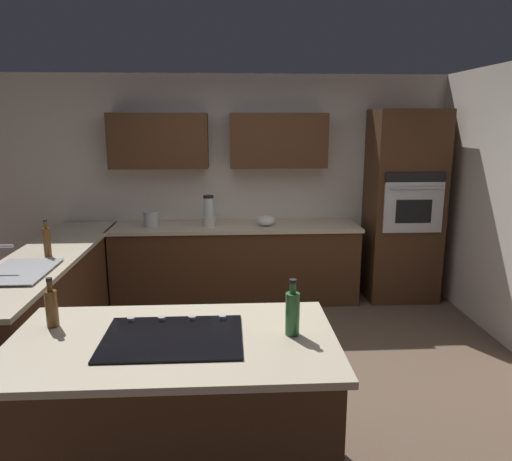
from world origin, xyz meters
TOP-DOWN VIEW (x-y plane):
  - ground_plane at (0.00, 0.00)m, footprint 14.00×14.00m
  - wall_back at (0.06, -2.05)m, footprint 6.00×0.44m
  - lower_cabinets_back at (0.10, -1.72)m, footprint 2.80×0.60m
  - countertop_back at (0.10, -1.72)m, footprint 2.84×0.64m
  - lower_cabinets_side at (1.82, -0.55)m, footprint 0.60×2.90m
  - countertop_side at (1.82, -0.55)m, footprint 0.64×2.94m
  - island_base at (0.49, 1.25)m, footprint 1.72×0.94m
  - island_top at (0.49, 1.25)m, footprint 1.80×1.02m
  - wall_oven at (-1.85, -1.72)m, footprint 0.80×0.66m
  - sink_unit at (1.83, -0.01)m, footprint 0.46×0.70m
  - cooktop at (0.49, 1.24)m, footprint 0.76×0.56m
  - blender at (0.40, -1.68)m, footprint 0.15×0.15m
  - mixing_bowl at (-0.25, -1.68)m, footprint 0.21×0.21m
  - kettle at (1.05, -1.68)m, footprint 0.16×0.16m
  - dish_soap_bottle at (1.77, -0.49)m, footprint 0.06×0.06m
  - oil_bottle at (1.20, 1.05)m, footprint 0.07×0.07m
  - second_bottle at (-0.17, 1.23)m, footprint 0.08×0.08m

SIDE VIEW (x-z plane):
  - ground_plane at x=0.00m, z-range 0.00..0.00m
  - lower_cabinets_back at x=0.10m, z-range 0.00..0.86m
  - lower_cabinets_side at x=1.82m, z-range 0.00..0.86m
  - island_base at x=0.49m, z-range 0.00..0.86m
  - countertop_back at x=0.10m, z-range 0.86..0.90m
  - countertop_side at x=1.82m, z-range 0.86..0.90m
  - island_top at x=0.49m, z-range 0.86..0.90m
  - cooktop at x=0.49m, z-range 0.89..0.92m
  - sink_unit at x=1.83m, z-range 0.80..1.03m
  - mixing_bowl at x=-0.25m, z-range 0.90..1.02m
  - kettle at x=1.05m, z-range 0.90..1.08m
  - oil_bottle at x=1.20m, z-range 0.87..1.17m
  - second_bottle at x=-0.17m, z-range 0.87..1.19m
  - dish_soap_bottle at x=1.77m, z-range 0.87..1.21m
  - blender at x=0.40m, z-range 0.88..1.23m
  - wall_oven at x=-1.85m, z-range 0.00..2.20m
  - wall_back at x=0.06m, z-range 0.13..2.73m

